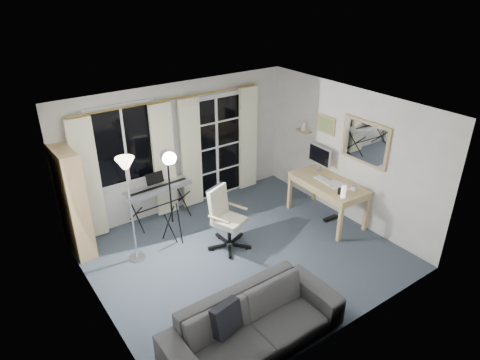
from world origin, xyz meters
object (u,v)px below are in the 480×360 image
Objects in this scene: studio_light at (169,168)px; desk at (328,186)px; office_chair at (223,213)px; monitor at (320,156)px; torchiere_lamp at (127,179)px; keyboard_piano at (158,189)px; bookshelf at (71,205)px; sofa at (254,317)px; mug at (354,188)px.

desk is (2.63, -0.89, -0.72)m from studio_light.
studio_light reaches higher than office_chair.
torchiere_lamp is at bearing 175.83° from monitor.
keyboard_piano is at bearing 158.71° from monitor.
studio_light is (-0.11, -0.76, 0.72)m from keyboard_piano.
torchiere_lamp is at bearing 139.25° from office_chair.
bookshelf reaches higher than office_chair.
monitor is (0.20, 0.45, 0.38)m from desk.
keyboard_piano is at bearing 149.31° from desk.
office_chair is 1.91× the size of monitor.
bookshelf is 1.24× the size of desk.
keyboard_piano is 1.18× the size of office_chair.
torchiere_lamp is 1.62m from office_chair.
desk is 3.27m from sofa.
sofa is (-0.87, -1.99, -0.17)m from office_chair.
bookshelf is at bearing 166.90° from monitor.
bookshelf is 4.62m from mug.
mug is (2.08, -0.89, 0.21)m from office_chair.
studio_light is 13.96× the size of mug.
torchiere_lamp is at bearing -166.63° from studio_light.
bookshelf is 1.72× the size of office_chair.
keyboard_piano is at bearing -1.23° from bookshelf.
studio_light reaches higher than desk.
keyboard_piano is at bearing 140.66° from mug.
desk is 0.62m from monitor.
torchiere_lamp is 1.68× the size of office_chair.
torchiere_lamp reaches higher than monitor.
sofa is at bearing -72.47° from bookshelf.
keyboard_piano is 3.39m from mug.
keyboard_piano is 1.37m from office_chair.
monitor is at bearing -19.56° from office_chair.
torchiere_lamp is at bearing 100.55° from sofa.
desk is at bearing -14.54° from torchiere_lamp.
desk is at bearing -35.71° from keyboard_piano.
monitor is at bearing 68.90° from desk.
desk is 0.53m from mug.
office_chair is (2.02, -1.23, -0.23)m from bookshelf.
studio_light is at bearing 173.69° from monitor.
torchiere_lamp is 2.68m from sofa.
bookshelf reaches higher than keyboard_piano.
sofa is at bearing -134.84° from office_chair.
studio_light is 2.67m from sofa.
monitor is (2.18, 0.06, 0.43)m from office_chair.
sofa is (-0.22, -2.49, -0.95)m from studio_light.
torchiere_lamp is 3.55m from monitor.
desk is (3.31, -0.86, -0.74)m from torchiere_lamp.
desk is 0.64× the size of sofa.
desk is at bearing -111.10° from monitor.
mug is (2.73, -1.39, -0.57)m from studio_light.
desk is at bearing 29.14° from sofa.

